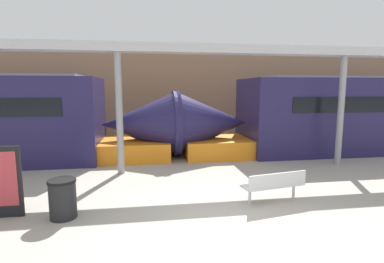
{
  "coord_description": "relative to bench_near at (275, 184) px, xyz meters",
  "views": [
    {
      "loc": [
        -1.49,
        -5.35,
        2.68
      ],
      "look_at": [
        -0.13,
        3.53,
        1.4
      ],
      "focal_mm": 28.0,
      "sensor_mm": 36.0,
      "label": 1
    }
  ],
  "objects": [
    {
      "name": "ground_plane",
      "position": [
        -1.46,
        -1.09,
        -0.46
      ],
      "size": [
        60.0,
        60.0,
        0.0
      ],
      "primitive_type": "plane",
      "color": "#A8A093"
    },
    {
      "name": "support_column_far",
      "position": [
        3.8,
        3.14,
        1.44
      ],
      "size": [
        0.21,
        0.21,
        3.8
      ],
      "primitive_type": "cylinder",
      "color": "gray",
      "rests_on": "ground_plane"
    },
    {
      "name": "station_wall",
      "position": [
        -1.46,
        9.95,
        2.04
      ],
      "size": [
        56.0,
        0.2,
        5.0
      ],
      "primitive_type": "cube",
      "color": "#937051",
      "rests_on": "ground_plane"
    },
    {
      "name": "bench_near",
      "position": [
        0.0,
        0.0,
        0.0
      ],
      "size": [
        1.59,
        0.72,
        0.76
      ],
      "rotation": [
        0.0,
        0.0,
        0.19
      ],
      "color": "silver",
      "rests_on": "ground_plane"
    },
    {
      "name": "trash_bin",
      "position": [
        -4.72,
        -0.14,
        -0.04
      ],
      "size": [
        0.57,
        0.57,
        0.83
      ],
      "color": "black",
      "rests_on": "ground_plane"
    },
    {
      "name": "support_column_near",
      "position": [
        -3.8,
        3.14,
        1.44
      ],
      "size": [
        0.21,
        0.21,
        3.8
      ],
      "primitive_type": "cylinder",
      "color": "gray",
      "rests_on": "ground_plane"
    },
    {
      "name": "canopy_beam",
      "position": [
        -3.8,
        3.14,
        3.48
      ],
      "size": [
        28.0,
        0.6,
        0.28
      ],
      "primitive_type": "cube",
      "color": "#B7B7BC",
      "rests_on": "support_column_near"
    }
  ]
}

